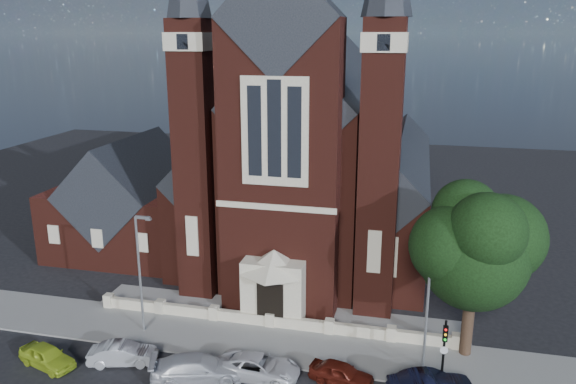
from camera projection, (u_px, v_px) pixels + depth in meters
name	position (u px, v px, depth m)	size (l,w,h in m)	color
ground	(298.00, 276.00, 45.68)	(120.00, 120.00, 0.00)	black
pavement_strip	(262.00, 342.00, 35.85)	(60.00, 5.00, 0.12)	gray
forecourt_paving	(278.00, 313.00, 39.59)	(26.00, 3.00, 0.14)	gray
forecourt_wall	(270.00, 327.00, 37.72)	(24.00, 0.40, 0.90)	#B7AB91
church	(317.00, 157.00, 50.88)	(20.01, 34.90, 29.20)	#441912
parish_hall	(133.00, 205.00, 50.93)	(12.00, 12.20, 10.24)	#441912
street_tree	(477.00, 251.00, 32.29)	(6.40, 6.60, 10.70)	black
street_lamp_left	(140.00, 268.00, 35.88)	(1.16, 0.22, 8.09)	gray
street_lamp_right	(430.00, 297.00, 31.89)	(1.16, 0.22, 8.09)	gray
traffic_signal	(444.00, 345.00, 30.77)	(0.28, 0.42, 4.00)	black
car_lime_van	(47.00, 356.00, 33.14)	(1.52, 3.79, 1.29)	#A8C527
car_silver_a	(123.00, 354.00, 33.39)	(1.39, 3.99, 1.31)	#93969A
car_silver_b	(197.00, 369.00, 31.73)	(2.13, 5.23, 1.52)	#B5B8BE
car_white_suv	(259.00, 367.00, 32.07)	(2.20, 4.77, 1.33)	silver
car_dark_red	(341.00, 373.00, 31.50)	(1.48, 3.67, 1.25)	#51160D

